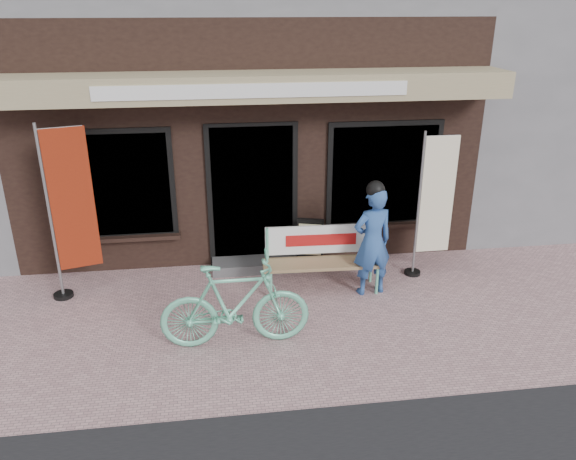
{
  "coord_description": "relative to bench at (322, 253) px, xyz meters",
  "views": [
    {
      "loc": [
        -0.54,
        -5.96,
        3.8
      ],
      "look_at": [
        0.36,
        0.7,
        1.05
      ],
      "focal_mm": 35.0,
      "sensor_mm": 36.0,
      "label": 1
    }
  ],
  "objects": [
    {
      "name": "menu_stand",
      "position": [
        -0.05,
        0.64,
        -0.12
      ],
      "size": [
        0.4,
        0.18,
        0.8
      ],
      "rotation": [
        0.0,
        0.0,
        -0.27
      ],
      "color": "black",
      "rests_on": "ground"
    },
    {
      "name": "bicycle",
      "position": [
        -1.27,
        -1.28,
        -0.0
      ],
      "size": [
        1.75,
        0.5,
        1.05
      ],
      "primitive_type": "imported",
      "rotation": [
        0.0,
        0.0,
        1.58
      ],
      "color": "#68CBA4",
      "rests_on": "ground"
    },
    {
      "name": "nobori_red",
      "position": [
        -3.36,
        0.26,
        0.72
      ],
      "size": [
        0.72,
        0.34,
        2.42
      ],
      "rotation": [
        0.0,
        0.0,
        0.29
      ],
      "color": "gray",
      "rests_on": "ground"
    },
    {
      "name": "nobori_cream",
      "position": [
        1.65,
        0.22,
        0.59
      ],
      "size": [
        0.63,
        0.24,
        2.17
      ],
      "rotation": [
        0.0,
        0.0,
        0.02
      ],
      "color": "gray",
      "rests_on": "ground"
    },
    {
      "name": "ground",
      "position": [
        -0.88,
        -1.04,
        -0.53
      ],
      "size": [
        70.0,
        70.0,
        0.0
      ],
      "primitive_type": "plane",
      "color": "#B98D8F",
      "rests_on": "ground"
    },
    {
      "name": "storefront",
      "position": [
        -0.88,
        3.92,
        2.46
      ],
      "size": [
        7.0,
        6.77,
        6.0
      ],
      "color": "black",
      "rests_on": "ground"
    },
    {
      "name": "bench",
      "position": [
        0.0,
        0.0,
        0.0
      ],
      "size": [
        1.68,
        0.49,
        0.9
      ],
      "rotation": [
        0.0,
        0.0,
        -0.03
      ],
      "color": "#68CBA4",
      "rests_on": "ground"
    },
    {
      "name": "person",
      "position": [
        0.65,
        -0.24,
        0.27
      ],
      "size": [
        0.62,
        0.47,
        1.63
      ],
      "rotation": [
        0.0,
        0.0,
        0.2
      ],
      "color": "#2C5399",
      "rests_on": "ground"
    }
  ]
}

